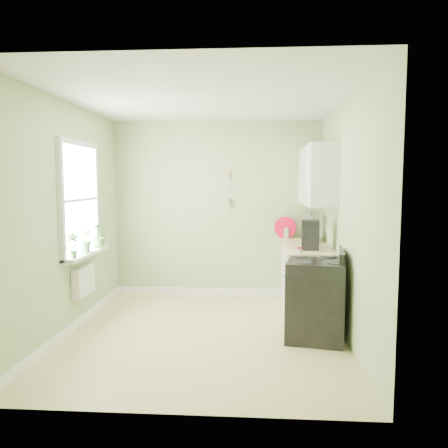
# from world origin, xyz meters

# --- Properties ---
(floor) EXTENTS (3.20, 3.60, 0.02)m
(floor) POSITION_xyz_m (0.00, 0.00, -0.01)
(floor) COLOR tan
(floor) RESTS_ON ground
(ceiling) EXTENTS (3.20, 3.60, 0.02)m
(ceiling) POSITION_xyz_m (0.00, 0.00, 2.71)
(ceiling) COLOR white
(ceiling) RESTS_ON wall_back
(wall_back) EXTENTS (3.20, 0.02, 2.70)m
(wall_back) POSITION_xyz_m (0.00, 1.81, 1.35)
(wall_back) COLOR #A2B77D
(wall_back) RESTS_ON floor
(wall_left) EXTENTS (0.02, 3.60, 2.70)m
(wall_left) POSITION_xyz_m (-1.61, 0.00, 1.35)
(wall_left) COLOR #A2B77D
(wall_left) RESTS_ON floor
(wall_right) EXTENTS (0.02, 3.60, 2.70)m
(wall_right) POSITION_xyz_m (1.61, 0.00, 1.35)
(wall_right) COLOR #A2B77D
(wall_right) RESTS_ON floor
(base_cabinets) EXTENTS (0.60, 1.60, 0.87)m
(base_cabinets) POSITION_xyz_m (1.30, 1.00, 0.43)
(base_cabinets) COLOR white
(base_cabinets) RESTS_ON floor
(countertop) EXTENTS (0.64, 1.60, 0.04)m
(countertop) POSITION_xyz_m (1.29, 1.00, 0.89)
(countertop) COLOR #ECDA90
(countertop) RESTS_ON base_cabinets
(upper_cabinets) EXTENTS (0.35, 1.40, 0.80)m
(upper_cabinets) POSITION_xyz_m (1.43, 1.10, 1.85)
(upper_cabinets) COLOR white
(upper_cabinets) RESTS_ON wall_right
(window) EXTENTS (0.06, 1.14, 1.44)m
(window) POSITION_xyz_m (-1.58, 0.30, 1.55)
(window) COLOR white
(window) RESTS_ON wall_left
(window_sill) EXTENTS (0.18, 1.14, 0.04)m
(window_sill) POSITION_xyz_m (-1.51, 0.30, 0.88)
(window_sill) COLOR white
(window_sill) RESTS_ON wall_left
(radiator) EXTENTS (0.12, 0.50, 0.35)m
(radiator) POSITION_xyz_m (-1.54, 0.25, 0.55)
(radiator) COLOR white
(radiator) RESTS_ON wall_left
(wall_utensils) EXTENTS (0.02, 0.14, 0.58)m
(wall_utensils) POSITION_xyz_m (0.20, 1.78, 1.56)
(wall_utensils) COLOR #ECDA90
(wall_utensils) RESTS_ON wall_back
(stove) EXTENTS (0.76, 0.83, 1.02)m
(stove) POSITION_xyz_m (1.28, -0.04, 0.46)
(stove) COLOR black
(stove) RESTS_ON floor
(stand_mixer) EXTENTS (0.26, 0.37, 0.41)m
(stand_mixer) POSITION_xyz_m (1.39, 1.39, 1.09)
(stand_mixer) COLOR #B2B2B7
(stand_mixer) RESTS_ON countertop
(kettle) EXTENTS (0.17, 0.10, 0.17)m
(kettle) POSITION_xyz_m (1.06, 1.72, 1.00)
(kettle) COLOR silver
(kettle) RESTS_ON countertop
(coffee_maker) EXTENTS (0.23, 0.25, 0.38)m
(coffee_maker) POSITION_xyz_m (1.28, 0.62, 1.09)
(coffee_maker) COLOR black
(coffee_maker) RESTS_ON countertop
(red_tray) EXTENTS (0.34, 0.10, 0.33)m
(red_tray) POSITION_xyz_m (1.05, 1.72, 1.08)
(red_tray) COLOR #A80725
(red_tray) RESTS_ON countertop
(jar) EXTENTS (0.07, 0.07, 0.07)m
(jar) POSITION_xyz_m (1.12, 0.30, 0.95)
(jar) COLOR #A69889
(jar) RESTS_ON countertop
(plant_a) EXTENTS (0.19, 0.18, 0.30)m
(plant_a) POSITION_xyz_m (-1.50, -0.13, 1.05)
(plant_a) COLOR #37652E
(plant_a) RESTS_ON window_sill
(plant_b) EXTENTS (0.21, 0.22, 0.32)m
(plant_b) POSITION_xyz_m (-1.50, 0.25, 1.06)
(plant_b) COLOR #37652E
(plant_b) RESTS_ON window_sill
(plant_c) EXTENTS (0.24, 0.24, 0.33)m
(plant_c) POSITION_xyz_m (-1.50, 0.68, 1.06)
(plant_c) COLOR #37652E
(plant_c) RESTS_ON window_sill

